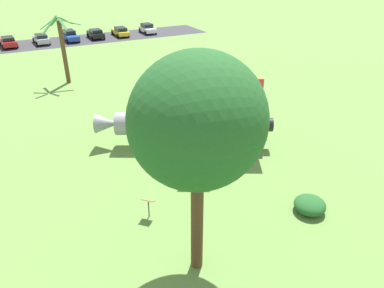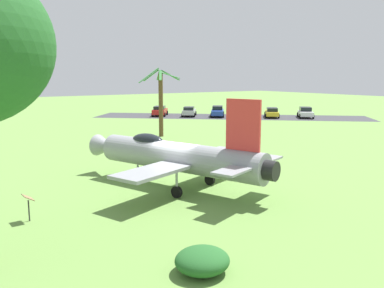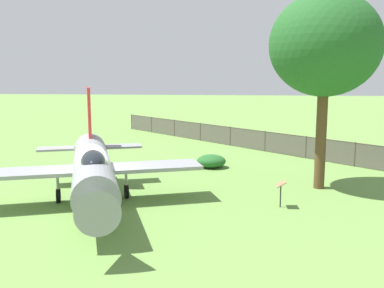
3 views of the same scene
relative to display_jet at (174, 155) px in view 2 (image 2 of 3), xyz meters
name	(u,v)px [view 2 (image 2 of 3)]	position (x,y,z in m)	size (l,w,h in m)	color
ground_plane	(179,188)	(-0.12, 0.33, -1.76)	(200.00, 200.00, 0.00)	#668E42
parking_strip	(231,117)	(-26.64, -27.65, -1.75)	(39.55, 8.00, 0.00)	#38383D
display_jet	(174,155)	(0.00, 0.00, 0.00)	(9.51, 11.76, 4.93)	gray
palm_tree	(161,101)	(-8.62, -16.59, 1.74)	(4.60, 3.34, 6.73)	brown
shrub_near_fence	(202,261)	(4.34, 8.81, -1.37)	(1.74, 1.66, 0.78)	#235B26
info_plaque	(28,201)	(7.76, 1.11, -0.90)	(0.42, 0.62, 1.14)	#333333
parked_car_white	(305,112)	(-34.63, -20.66, -0.98)	(4.06, 4.23, 1.51)	silver
parked_car_yellow	(272,112)	(-30.96, -23.67, -1.02)	(4.35, 4.60, 1.42)	gold
parked_car_black	(244,112)	(-28.00, -26.34, -1.01)	(4.03, 4.28, 1.43)	black
parked_car_blue	(218,111)	(-25.22, -29.05, -0.96)	(4.32, 4.80, 1.55)	#23429E
parked_car_silver	(189,111)	(-21.96, -31.71, -1.01)	(4.01, 4.43, 1.41)	#B2B5BA
parked_car_red	(160,111)	(-18.64, -34.66, -0.98)	(4.10, 4.57, 1.47)	red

